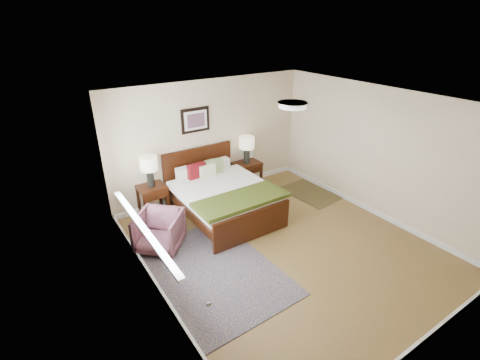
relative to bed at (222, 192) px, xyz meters
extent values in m
plane|color=brown|center=(0.35, -1.48, -0.52)|extent=(5.00, 5.00, 0.00)
cube|color=beige|center=(0.35, 1.02, 0.73)|extent=(4.50, 0.04, 2.50)
cube|color=beige|center=(0.35, -3.98, 0.73)|extent=(4.50, 0.04, 2.50)
cube|color=beige|center=(-1.90, -1.48, 0.73)|extent=(0.04, 5.00, 2.50)
cube|color=beige|center=(2.60, -1.48, 0.73)|extent=(0.04, 5.00, 2.50)
cube|color=white|center=(0.35, -1.48, 1.98)|extent=(4.50, 5.00, 0.02)
cube|color=silver|center=(-1.88, -0.78, 0.88)|extent=(0.02, 2.72, 1.32)
cube|color=silver|center=(-1.86, -0.78, 0.88)|extent=(0.01, 2.60, 1.20)
cube|color=silver|center=(-1.83, -0.78, 0.25)|extent=(0.10, 2.72, 0.04)
cube|color=silver|center=(-1.88, -3.23, 0.57)|extent=(0.01, 1.00, 2.18)
cube|color=brown|center=(-1.87, -3.23, 0.53)|extent=(0.01, 0.90, 2.10)
cylinder|color=#999999|center=(-1.85, -2.85, 0.48)|extent=(0.04, 0.04, 0.04)
cylinder|color=white|center=(0.35, -1.48, 1.94)|extent=(0.40, 0.40, 0.07)
cylinder|color=beige|center=(0.35, -1.48, 1.98)|extent=(0.44, 0.44, 0.01)
cube|color=#361808|center=(0.00, 0.98, 0.06)|extent=(1.60, 0.06, 1.12)
cube|color=#361808|center=(0.00, -1.03, -0.22)|extent=(1.60, 0.06, 0.56)
cube|color=#361808|center=(-0.76, -0.03, -0.20)|extent=(0.06, 2.00, 0.18)
cube|color=#361808|center=(0.76, -0.03, -0.20)|extent=(0.06, 2.00, 0.18)
cube|color=silver|center=(0.00, -0.03, -0.07)|extent=(1.50, 1.98, 0.22)
cube|color=silver|center=(0.00, -0.13, 0.08)|extent=(1.68, 1.75, 0.10)
cube|color=#3E4514|center=(0.00, -0.67, 0.13)|extent=(1.72, 0.70, 0.07)
cube|color=silver|center=(-0.35, 0.74, 0.22)|extent=(0.50, 0.18, 0.26)
cube|color=silver|center=(0.35, 0.74, 0.22)|extent=(0.50, 0.18, 0.26)
cube|color=#5A0A0F|center=(-0.22, 0.62, 0.26)|extent=(0.39, 0.17, 0.32)
cube|color=olive|center=(0.18, 0.62, 0.26)|extent=(0.39, 0.16, 0.32)
cube|color=beige|center=(-0.02, 0.54, 0.24)|extent=(0.34, 0.13, 0.28)
cube|color=black|center=(0.00, 1.00, 1.20)|extent=(0.62, 0.03, 0.50)
cube|color=silver|center=(0.00, 0.98, 1.20)|extent=(0.50, 0.01, 0.38)
cube|color=#A52D23|center=(0.00, 0.97, 1.20)|extent=(0.38, 0.01, 0.28)
cube|color=#361808|center=(-1.13, 0.79, 0.08)|extent=(0.52, 0.47, 0.05)
cube|color=#361808|center=(-1.36, 0.59, -0.23)|extent=(0.05, 0.05, 0.58)
cube|color=#361808|center=(-0.89, 0.59, -0.23)|extent=(0.05, 0.05, 0.58)
cube|color=#361808|center=(-1.36, 1.00, -0.23)|extent=(0.05, 0.05, 0.58)
cube|color=#361808|center=(-0.89, 1.00, -0.23)|extent=(0.05, 0.05, 0.58)
cube|color=#361808|center=(-1.13, 0.57, -0.02)|extent=(0.46, 0.03, 0.14)
cube|color=#361808|center=(1.13, 0.79, 0.06)|extent=(0.61, 0.46, 0.05)
cube|color=#361808|center=(0.85, 0.59, -0.24)|extent=(0.05, 0.05, 0.56)
cube|color=#361808|center=(1.40, 0.59, -0.24)|extent=(0.05, 0.05, 0.56)
cube|color=#361808|center=(0.85, 0.99, -0.24)|extent=(0.05, 0.05, 0.56)
cube|color=#361808|center=(1.40, 0.99, -0.24)|extent=(0.05, 0.05, 0.56)
cube|color=#361808|center=(1.13, 0.58, -0.04)|extent=(0.55, 0.03, 0.14)
cube|color=#361808|center=(1.13, 0.79, -0.38)|extent=(0.55, 0.40, 0.03)
cube|color=black|center=(1.13, 0.79, -0.35)|extent=(0.22, 0.28, 0.03)
cube|color=black|center=(1.13, 0.79, -0.31)|extent=(0.22, 0.28, 0.03)
cube|color=black|center=(1.13, 0.79, -0.28)|extent=(0.22, 0.28, 0.03)
cube|color=black|center=(1.13, 0.79, -0.24)|extent=(0.22, 0.28, 0.03)
cube|color=black|center=(1.13, 0.79, -0.21)|extent=(0.22, 0.28, 0.03)
cube|color=black|center=(1.13, 0.79, -0.17)|extent=(0.22, 0.28, 0.03)
cylinder|color=black|center=(-1.13, 0.79, 0.27)|extent=(0.14, 0.14, 0.32)
cylinder|color=black|center=(-1.13, 0.79, 0.45)|extent=(0.02, 0.02, 0.06)
cylinder|color=beige|center=(-1.13, 0.79, 0.59)|extent=(0.34, 0.34, 0.26)
cylinder|color=black|center=(1.13, 0.79, 0.25)|extent=(0.14, 0.14, 0.32)
cylinder|color=black|center=(1.13, 0.79, 0.43)|extent=(0.02, 0.02, 0.06)
cylinder|color=beige|center=(1.13, 0.79, 0.57)|extent=(0.34, 0.34, 0.26)
imported|color=brown|center=(-1.45, -0.35, -0.19)|extent=(1.02, 1.02, 0.66)
cube|color=#0D1645|center=(-1.00, -1.39, -0.51)|extent=(1.81, 2.51, 0.01)
cube|color=black|center=(2.13, -0.29, -0.51)|extent=(0.92, 1.30, 0.01)
camera|label=1|loc=(-3.04, -5.20, 3.10)|focal=26.00mm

